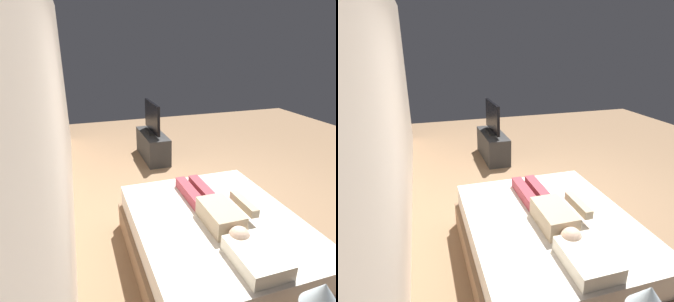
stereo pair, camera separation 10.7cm
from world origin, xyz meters
The scene contains 9 objects.
ground_plane centered at (0.00, 0.00, 0.00)m, with size 10.00×10.00×0.00m, color #8C6B4C.
back_wall centered at (0.40, 1.87, 1.40)m, with size 6.40×0.10×2.80m, color beige.
bed centered at (-1.08, 0.49, 0.26)m, with size 1.93×1.60×0.54m.
pillow centered at (-1.73, 0.49, 0.60)m, with size 0.48×0.34×0.12m, color silver.
person centered at (-1.05, 0.50, 0.62)m, with size 1.26×0.46×0.18m.
remote centered at (-0.90, 0.09, 0.55)m, with size 0.15×0.04×0.02m, color black.
tv_stand centered at (1.91, 0.32, 0.25)m, with size 1.10×0.40×0.50m, color #2D2D2D.
tv centered at (1.91, 0.32, 0.78)m, with size 0.88×0.20×0.59m.
lamp centered at (-2.35, 0.53, 0.85)m, with size 0.22×0.22×0.42m.
Camera 1 is at (-3.21, 1.67, 2.11)m, focal length 31.18 mm.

